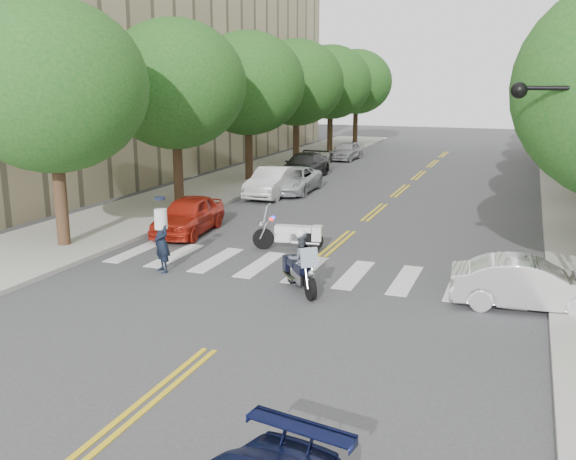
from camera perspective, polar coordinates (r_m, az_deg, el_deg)
The scene contains 19 objects.
ground at distance 14.40m, azimuth -6.95°, elevation -10.54°, with size 140.00×140.00×0.00m, color #38383A.
sidewalk_left at distance 37.56m, azimuth -4.44°, elevation 4.47°, with size 5.00×60.00×0.15m, color #9E9991.
tree_l_0 at distance 23.15m, azimuth -20.28°, elevation 11.89°, with size 6.40×6.40×8.45m.
tree_l_1 at distance 29.70m, azimuth -10.03°, elevation 12.62°, with size 6.40×6.40×8.45m.
tree_l_2 at distance 36.83m, azimuth -3.59°, elevation 12.87°, with size 6.40×6.40×8.45m.
tree_l_3 at distance 44.26m, azimuth 0.74°, elevation 12.96°, with size 6.40×6.40×8.45m.
tree_l_4 at distance 51.86m, azimuth 3.81°, elevation 12.97°, with size 6.40×6.40×8.45m.
tree_l_5 at distance 59.56m, azimuth 6.10°, elevation 12.96°, with size 6.40×6.40×8.45m.
tree_r_4 at distance 49.71m, azimuth 24.07°, elevation 11.87°, with size 6.40×6.40×8.45m.
tree_r_5 at distance 57.70m, azimuth 23.65°, elevation 11.95°, with size 6.40×6.40×8.45m.
motorcycle_police at distance 17.87m, azimuth 1.07°, elevation -2.96°, with size 1.56×1.87×1.79m.
motorcycle_parked at distance 22.09m, azimuth 0.54°, elevation -0.44°, with size 2.47×0.83×1.60m.
officer_standing at distance 19.95m, azimuth -11.15°, elevation -1.05°, with size 0.69×0.45×1.88m, color black.
convertible at distance 17.66m, azimuth 20.68°, elevation -4.52°, with size 1.38×3.97×1.31m, color silver.
parked_car_a at distance 24.83m, azimuth -8.85°, elevation 1.32°, with size 1.70×4.22×1.44m, color #AE2012.
parked_car_b at distance 32.35m, azimuth -1.40°, elevation 4.28°, with size 1.57×4.49×1.48m, color silver.
parked_car_c at distance 33.55m, azimuth 0.43°, elevation 4.46°, with size 2.17×4.72×1.31m, color #ABAFB3.
parked_car_d at distance 38.57m, azimuth 1.45°, elevation 5.73°, with size 2.05×5.05×1.47m, color black.
parked_car_e at distance 47.59m, azimuth 5.22°, elevation 7.04°, with size 1.59×3.96×1.35m, color gray.
Camera 1 is at (6.18, -11.64, 5.78)m, focal length 40.00 mm.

